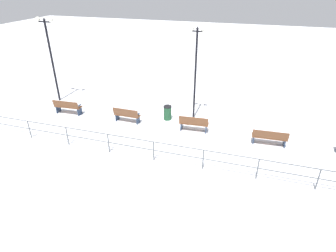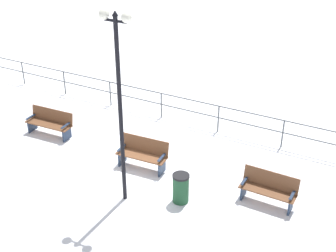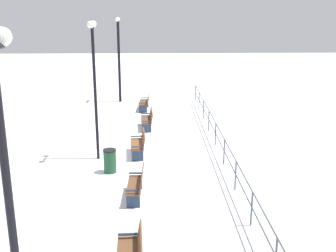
{
  "view_description": "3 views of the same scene",
  "coord_description": "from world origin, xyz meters",
  "px_view_note": "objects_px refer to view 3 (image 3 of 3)",
  "views": [
    {
      "loc": [
        -12.98,
        -2.63,
        7.39
      ],
      "look_at": [
        -2.17,
        0.73,
        1.34
      ],
      "focal_mm": 30.12,
      "sensor_mm": 36.0,
      "label": 1
    },
    {
      "loc": [
        9.94,
        6.15,
        7.65
      ],
      "look_at": [
        -0.81,
        0.38,
        1.1
      ],
      "focal_mm": 48.75,
      "sensor_mm": 36.0,
      "label": 2
    },
    {
      "loc": [
        -0.62,
        15.29,
        5.48
      ],
      "look_at": [
        -1.07,
        0.13,
        1.21
      ],
      "focal_mm": 43.92,
      "sensor_mm": 36.0,
      "label": 3
    }
  ],
  "objects_px": {
    "bench_second": "(148,119)",
    "lamppost_middle": "(94,68)",
    "lamppost_near": "(119,52)",
    "bench_third": "(139,143)",
    "bench_fourth": "(137,184)",
    "lamppost_far": "(3,148)",
    "trash_bin": "(110,161)",
    "bench_nearest": "(145,102)"
  },
  "relations": [
    {
      "from": "bench_nearest",
      "to": "trash_bin",
      "type": "xyz_separation_m",
      "value": [
        1.01,
        9.43,
        -0.02
      ]
    },
    {
      "from": "lamppost_near",
      "to": "lamppost_far",
      "type": "xyz_separation_m",
      "value": [
        -0.0,
        19.5,
        0.48
      ]
    },
    {
      "from": "bench_second",
      "to": "lamppost_middle",
      "type": "bearing_deg",
      "value": 63.55
    },
    {
      "from": "trash_bin",
      "to": "lamppost_near",
      "type": "bearing_deg",
      "value": -87.04
    },
    {
      "from": "lamppost_middle",
      "to": "lamppost_far",
      "type": "relative_size",
      "value": 0.98
    },
    {
      "from": "bench_fourth",
      "to": "bench_second",
      "type": "bearing_deg",
      "value": -90.35
    },
    {
      "from": "lamppost_far",
      "to": "lamppost_middle",
      "type": "bearing_deg",
      "value": -90.0
    },
    {
      "from": "bench_fourth",
      "to": "lamppost_far",
      "type": "relative_size",
      "value": 0.29
    },
    {
      "from": "bench_third",
      "to": "bench_fourth",
      "type": "bearing_deg",
      "value": 87.51
    },
    {
      "from": "bench_fourth",
      "to": "lamppost_middle",
      "type": "height_order",
      "value": "lamppost_middle"
    },
    {
      "from": "bench_second",
      "to": "lamppost_far",
      "type": "height_order",
      "value": "lamppost_far"
    },
    {
      "from": "lamppost_far",
      "to": "bench_third",
      "type": "bearing_deg",
      "value": -99.27
    },
    {
      "from": "bench_third",
      "to": "trash_bin",
      "type": "xyz_separation_m",
      "value": [
        0.96,
        1.76,
        -0.05
      ]
    },
    {
      "from": "bench_second",
      "to": "lamppost_middle",
      "type": "relative_size",
      "value": 0.33
    },
    {
      "from": "bench_nearest",
      "to": "bench_third",
      "type": "xyz_separation_m",
      "value": [
        0.05,
        7.67,
        0.03
      ]
    },
    {
      "from": "bench_third",
      "to": "bench_fourth",
      "type": "relative_size",
      "value": 1.04
    },
    {
      "from": "bench_nearest",
      "to": "lamppost_near",
      "type": "bearing_deg",
      "value": -52.43
    },
    {
      "from": "lamppost_middle",
      "to": "lamppost_far",
      "type": "xyz_separation_m",
      "value": [
        0.0,
        9.2,
        0.08
      ]
    },
    {
      "from": "lamppost_middle",
      "to": "lamppost_far",
      "type": "height_order",
      "value": "lamppost_far"
    },
    {
      "from": "bench_second",
      "to": "lamppost_middle",
      "type": "distance_m",
      "value": 5.49
    },
    {
      "from": "bench_nearest",
      "to": "bench_second",
      "type": "xyz_separation_m",
      "value": [
        -0.22,
        3.83,
        0.01
      ]
    },
    {
      "from": "bench_second",
      "to": "trash_bin",
      "type": "xyz_separation_m",
      "value": [
        1.23,
        5.6,
        -0.03
      ]
    },
    {
      "from": "bench_second",
      "to": "lamppost_near",
      "type": "bearing_deg",
      "value": -76.09
    },
    {
      "from": "bench_nearest",
      "to": "bench_second",
      "type": "height_order",
      "value": "bench_second"
    },
    {
      "from": "lamppost_middle",
      "to": "trash_bin",
      "type": "bearing_deg",
      "value": 113.41
    },
    {
      "from": "bench_second",
      "to": "bench_fourth",
      "type": "distance_m",
      "value": 7.69
    },
    {
      "from": "bench_second",
      "to": "bench_third",
      "type": "relative_size",
      "value": 1.07
    },
    {
      "from": "bench_third",
      "to": "trash_bin",
      "type": "relative_size",
      "value": 1.86
    },
    {
      "from": "bench_nearest",
      "to": "bench_fourth",
      "type": "bearing_deg",
      "value": 92.31
    },
    {
      "from": "bench_second",
      "to": "bench_fourth",
      "type": "height_order",
      "value": "bench_fourth"
    },
    {
      "from": "bench_fourth",
      "to": "bench_nearest",
      "type": "bearing_deg",
      "value": -88.77
    },
    {
      "from": "trash_bin",
      "to": "bench_second",
      "type": "bearing_deg",
      "value": -102.39
    },
    {
      "from": "lamppost_near",
      "to": "trash_bin",
      "type": "bearing_deg",
      "value": 92.96
    },
    {
      "from": "bench_second",
      "to": "lamppost_middle",
      "type": "height_order",
      "value": "lamppost_middle"
    },
    {
      "from": "bench_nearest",
      "to": "lamppost_near",
      "type": "distance_m",
      "value": 3.83
    },
    {
      "from": "bench_second",
      "to": "lamppost_near",
      "type": "height_order",
      "value": "lamppost_near"
    },
    {
      "from": "bench_fourth",
      "to": "lamppost_near",
      "type": "bearing_deg",
      "value": -82.13
    },
    {
      "from": "lamppost_far",
      "to": "bench_second",
      "type": "bearing_deg",
      "value": -97.8
    },
    {
      "from": "bench_second",
      "to": "bench_third",
      "type": "distance_m",
      "value": 3.85
    },
    {
      "from": "bench_third",
      "to": "lamppost_near",
      "type": "bearing_deg",
      "value": -84.82
    },
    {
      "from": "lamppost_near",
      "to": "bench_second",
      "type": "bearing_deg",
      "value": 106.75
    },
    {
      "from": "bench_third",
      "to": "lamppost_far",
      "type": "distance_m",
      "value": 10.17
    }
  ]
}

